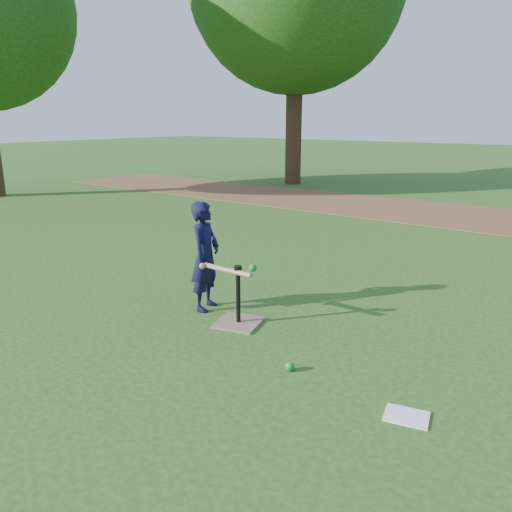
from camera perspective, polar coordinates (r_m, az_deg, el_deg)
The scene contains 7 objects.
ground at distance 4.85m, azimuth 0.25°, elevation -9.16°, with size 80.00×80.00×0.00m, color #285116.
dirt_strip at distance 11.54m, azimuth 23.00°, elevation 4.18°, with size 24.00×3.00×0.01m, color brown.
child at distance 5.37m, azimuth -5.82°, elevation -0.04°, with size 0.43×0.28×1.19m, color black.
wiffle_ball_ground at distance 4.24m, azimuth 3.89°, elevation -12.48°, with size 0.08×0.08×0.08m, color #0C8E27.
clipboard at distance 3.82m, azimuth 16.83°, elevation -17.13°, with size 0.30×0.23×0.01m, color white.
batting_tee at distance 5.10m, azimuth -2.03°, elevation -6.59°, with size 0.53×0.53×0.61m.
swing_action at distance 5.00m, azimuth -3.00°, elevation -1.51°, with size 0.63×0.21×0.11m.
Camera 1 is at (2.62, -3.55, 2.03)m, focal length 35.00 mm.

